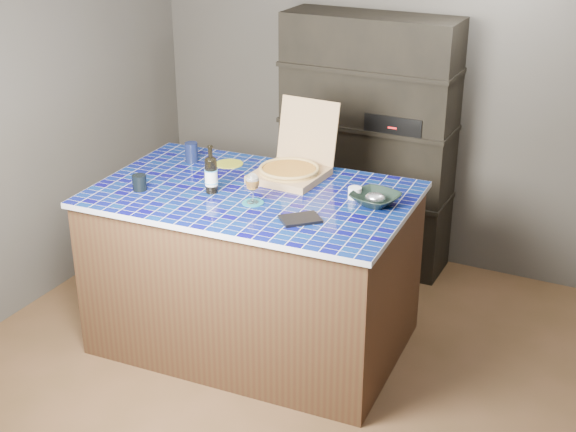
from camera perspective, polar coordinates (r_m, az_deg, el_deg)
The scene contains 14 objects.
room at distance 4.28m, azimuth -1.63°, elevation 3.76°, with size 3.50×3.50×3.50m.
shelving_unit at distance 5.71m, azimuth 5.69°, elevation 5.17°, with size 1.20×0.41×1.80m.
kitchen_island at distance 4.80m, azimuth -2.45°, elevation -3.75°, with size 1.86×1.23×0.99m.
pizza_box at distance 4.78m, azimuth 0.24°, elevation 3.44°, with size 0.41×0.49×0.43m.
mead_bottle at distance 4.57m, azimuth -5.49°, elevation 2.98°, with size 0.08×0.08×0.28m.
teal_trivet at distance 4.44m, azimuth -2.52°, elevation 0.95°, with size 0.12×0.12×0.01m, color #166673.
wine_glass at distance 4.39m, azimuth -2.54°, elevation 2.39°, with size 0.08×0.08×0.17m.
tumbler at distance 4.68m, azimuth -10.52°, elevation 2.35°, with size 0.08×0.08×0.09m, color black.
dvd_case at distance 4.22m, azimuth 0.88°, elevation -0.22°, with size 0.15×0.20×0.02m, color black.
bowl at distance 4.44m, azimuth 6.22°, elevation 1.22°, with size 0.26×0.26×0.06m, color black.
foil_contents at distance 4.43m, azimuth 6.22°, elevation 1.32°, with size 0.11×0.10×0.05m, color silver.
white_jar at distance 4.50m, azimuth 4.77°, elevation 1.65°, with size 0.08×0.08×0.06m, color white.
navy_cup at distance 5.08m, azimuth -6.88°, elevation 4.52°, with size 0.08×0.08×0.13m, color #0E1432.
green_trivet at distance 5.03m, azimuth -4.21°, elevation 3.73°, with size 0.17×0.17×0.01m, color #A3A924.
Camera 1 is at (1.90, -3.54, 2.71)m, focal length 50.00 mm.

